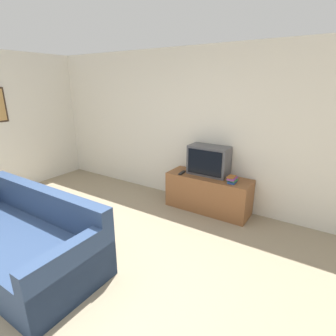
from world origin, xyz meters
name	(u,v)px	position (x,y,z in m)	size (l,w,h in m)	color
ground_plane	(33,303)	(0.00, 0.00, 0.00)	(14.00, 14.00, 0.00)	gray
wall_back	(187,127)	(0.00, 3.03, 1.30)	(9.00, 0.06, 2.60)	silver
tv_stand	(208,193)	(0.58, 2.74, 0.30)	(1.37, 0.48, 0.59)	brown
television	(209,160)	(0.53, 2.82, 0.83)	(0.66, 0.33, 0.48)	#4C4C51
couch	(20,241)	(-0.69, 0.30, 0.27)	(2.19, 1.01, 0.82)	navy
book_stack	(232,180)	(0.99, 2.67, 0.64)	(0.14, 0.21, 0.10)	#23478E
remote_on_stand	(182,173)	(0.15, 2.62, 0.61)	(0.07, 0.20, 0.02)	black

